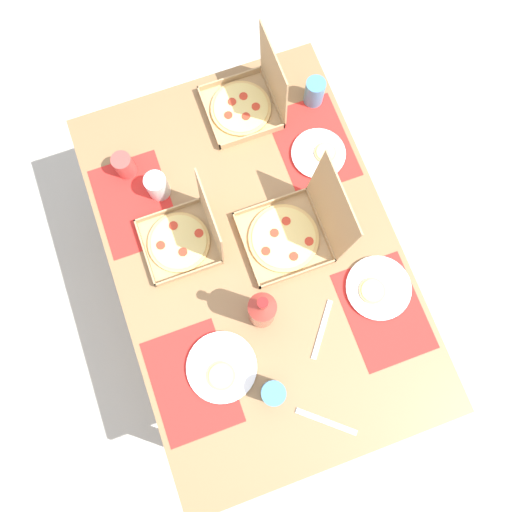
% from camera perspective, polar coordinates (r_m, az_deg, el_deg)
% --- Properties ---
extents(ground_plane, '(6.00, 6.00, 0.00)m').
position_cam_1_polar(ground_plane, '(2.45, 0.00, -3.93)').
color(ground_plane, beige).
extents(dining_table, '(1.49, 1.00, 0.74)m').
position_cam_1_polar(dining_table, '(1.83, 0.00, -0.73)').
color(dining_table, '#3F3328').
rests_on(dining_table, ground_plane).
extents(placemat_near_left, '(0.36, 0.26, 0.00)m').
position_cam_1_polar(placemat_near_left, '(1.84, -14.02, 5.96)').
color(placemat_near_left, red).
rests_on(placemat_near_left, dining_table).
extents(placemat_near_right, '(0.36, 0.26, 0.00)m').
position_cam_1_polar(placemat_near_right, '(1.70, -7.52, -14.40)').
color(placemat_near_right, red).
rests_on(placemat_near_right, dining_table).
extents(placemat_far_left, '(0.36, 0.26, 0.00)m').
position_cam_1_polar(placemat_far_left, '(1.89, 6.71, 12.93)').
color(placemat_far_left, red).
rests_on(placemat_far_left, dining_table).
extents(placemat_far_right, '(0.36, 0.26, 0.00)m').
position_cam_1_polar(placemat_far_right, '(1.75, 14.73, -6.24)').
color(placemat_far_right, red).
rests_on(placemat_far_right, dining_table).
extents(pizza_box_corner_right, '(0.26, 0.26, 0.30)m').
position_cam_1_polar(pizza_box_corner_right, '(1.91, -0.97, 17.64)').
color(pizza_box_corner_right, tan).
rests_on(pizza_box_corner_right, dining_table).
extents(pizza_box_corner_left, '(0.29, 0.32, 0.32)m').
position_cam_1_polar(pizza_box_corner_left, '(1.71, 4.45, 2.82)').
color(pizza_box_corner_left, tan).
rests_on(pizza_box_corner_left, dining_table).
extents(pizza_box_edge_far, '(0.25, 0.27, 0.29)m').
position_cam_1_polar(pizza_box_edge_far, '(1.72, -8.25, 2.21)').
color(pizza_box_edge_far, tan).
rests_on(pizza_box_edge_far, dining_table).
extents(plate_near_left, '(0.24, 0.24, 0.03)m').
position_cam_1_polar(plate_near_left, '(1.68, -4.04, -12.94)').
color(plate_near_left, white).
rests_on(plate_near_left, dining_table).
extents(plate_far_right, '(0.23, 0.23, 0.03)m').
position_cam_1_polar(plate_far_right, '(1.75, 14.05, -3.69)').
color(plate_far_right, white).
rests_on(plate_far_right, dining_table).
extents(plate_middle, '(0.20, 0.20, 0.03)m').
position_cam_1_polar(plate_middle, '(1.86, 7.39, 11.78)').
color(plate_middle, white).
rests_on(plate_middle, dining_table).
extents(soda_bottle, '(0.09, 0.09, 0.32)m').
position_cam_1_polar(soda_bottle, '(1.56, 0.71, -6.39)').
color(soda_bottle, '#B2382D').
rests_on(soda_bottle, dining_table).
extents(cup_spare, '(0.07, 0.07, 0.10)m').
position_cam_1_polar(cup_spare, '(1.85, -15.18, 10.21)').
color(cup_spare, '#BF4742').
rests_on(cup_spare, dining_table).
extents(cup_clear_left, '(0.07, 0.07, 0.11)m').
position_cam_1_polar(cup_clear_left, '(1.93, 6.86, 18.53)').
color(cup_clear_left, teal).
rests_on(cup_clear_left, dining_table).
extents(cup_clear_right, '(0.08, 0.08, 0.10)m').
position_cam_1_polar(cup_clear_right, '(1.63, 2.02, -15.70)').
color(cup_clear_right, teal).
rests_on(cup_clear_right, dining_table).
extents(cup_red, '(0.08, 0.08, 0.11)m').
position_cam_1_polar(cup_red, '(1.79, -11.47, 8.05)').
color(cup_red, silver).
rests_on(cup_red, dining_table).
extents(knife_by_far_right, '(0.18, 0.14, 0.00)m').
position_cam_1_polar(knife_by_far_right, '(1.70, 7.73, -8.50)').
color(knife_by_far_right, '#B7B7BC').
rests_on(knife_by_far_right, dining_table).
extents(knife_by_far_left, '(0.15, 0.17, 0.00)m').
position_cam_1_polar(knife_by_far_left, '(1.70, 8.22, -18.62)').
color(knife_by_far_left, '#B7B7BC').
rests_on(knife_by_far_left, dining_table).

